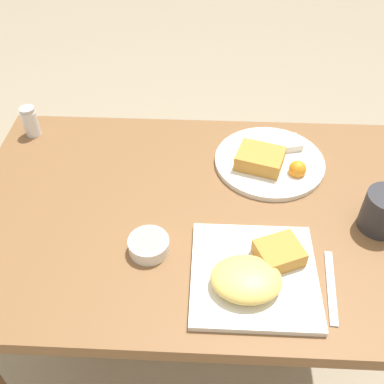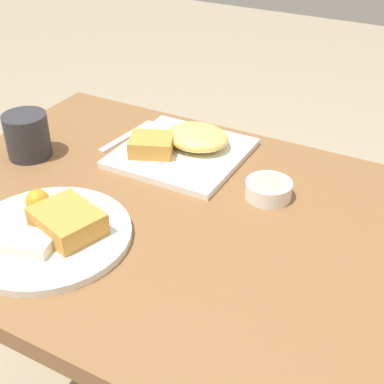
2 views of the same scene
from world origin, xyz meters
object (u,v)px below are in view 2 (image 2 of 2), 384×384
at_px(sauce_ramekin, 269,189).
at_px(butter_knife, 127,136).
at_px(plate_square_near, 184,146).
at_px(coffee_mug, 27,135).
at_px(plate_oval_far, 50,231).

xyz_separation_m(sauce_ramekin, butter_knife, (0.38, -0.08, -0.02)).
distance_m(plate_square_near, coffee_mug, 0.33).
xyz_separation_m(plate_oval_far, butter_knife, (0.10, -0.37, -0.01)).
bearing_deg(plate_square_near, coffee_mug, 28.96).
bearing_deg(coffee_mug, butter_knife, -128.13).
relative_size(butter_knife, coffee_mug, 1.87).
height_order(plate_oval_far, coffee_mug, coffee_mug).
height_order(plate_oval_far, sauce_ramekin, plate_oval_far).
height_order(sauce_ramekin, butter_knife, sauce_ramekin).
xyz_separation_m(plate_oval_far, coffee_mug, (0.23, -0.20, 0.03)).
distance_m(plate_square_near, butter_knife, 0.16).
bearing_deg(plate_square_near, sauce_ramekin, 163.41).
distance_m(plate_oval_far, sauce_ramekin, 0.41).
height_order(plate_square_near, plate_oval_far, plate_square_near).
bearing_deg(coffee_mug, plate_square_near, -151.04).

